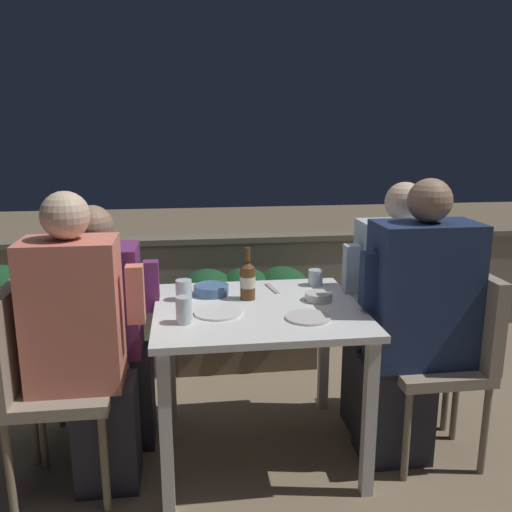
{
  "coord_description": "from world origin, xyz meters",
  "views": [
    {
      "loc": [
        -0.31,
        -2.29,
        1.52
      ],
      "look_at": [
        0.0,
        0.06,
        0.95
      ],
      "focal_mm": 38.0,
      "sensor_mm": 36.0,
      "label": 1
    }
  ],
  "objects_px": {
    "person_navy_jumper": "(414,324)",
    "person_blue_shirt": "(391,308)",
    "chair_right_far": "(427,324)",
    "person_coral_top": "(84,345)",
    "potted_plant": "(1,320)",
    "chair_right_near": "(453,345)",
    "person_purple_stripe": "(108,329)",
    "chair_left_near": "(37,370)",
    "beer_bottle": "(248,280)",
    "chair_left_far": "(65,340)"
  },
  "relations": [
    {
      "from": "chair_right_near",
      "to": "potted_plant",
      "type": "height_order",
      "value": "chair_right_near"
    },
    {
      "from": "person_coral_top",
      "to": "potted_plant",
      "type": "height_order",
      "value": "person_coral_top"
    },
    {
      "from": "chair_right_near",
      "to": "chair_left_far",
      "type": "bearing_deg",
      "value": 170.62
    },
    {
      "from": "beer_bottle",
      "to": "chair_left_near",
      "type": "bearing_deg",
      "value": -163.77
    },
    {
      "from": "chair_left_near",
      "to": "potted_plant",
      "type": "xyz_separation_m",
      "value": [
        -0.4,
        0.83,
        -0.06
      ]
    },
    {
      "from": "chair_right_far",
      "to": "person_blue_shirt",
      "type": "distance_m",
      "value": 0.22
    },
    {
      "from": "chair_left_far",
      "to": "chair_right_near",
      "type": "bearing_deg",
      "value": -9.38
    },
    {
      "from": "chair_right_near",
      "to": "chair_right_far",
      "type": "xyz_separation_m",
      "value": [
        0.01,
        0.28,
        0.0
      ]
    },
    {
      "from": "person_coral_top",
      "to": "person_blue_shirt",
      "type": "xyz_separation_m",
      "value": [
        1.43,
        0.3,
        -0.01
      ]
    },
    {
      "from": "chair_left_far",
      "to": "person_navy_jumper",
      "type": "xyz_separation_m",
      "value": [
        1.58,
        -0.29,
        0.11
      ]
    },
    {
      "from": "chair_left_near",
      "to": "person_navy_jumper",
      "type": "bearing_deg",
      "value": 0.89
    },
    {
      "from": "person_purple_stripe",
      "to": "person_navy_jumper",
      "type": "bearing_deg",
      "value": -11.99
    },
    {
      "from": "chair_right_far",
      "to": "person_blue_shirt",
      "type": "relative_size",
      "value": 0.7
    },
    {
      "from": "person_purple_stripe",
      "to": "beer_bottle",
      "type": "distance_m",
      "value": 0.7
    },
    {
      "from": "person_coral_top",
      "to": "chair_left_far",
      "type": "distance_m",
      "value": 0.37
    },
    {
      "from": "person_purple_stripe",
      "to": "person_coral_top",
      "type": "bearing_deg",
      "value": -98.66
    },
    {
      "from": "chair_left_far",
      "to": "person_purple_stripe",
      "type": "relative_size",
      "value": 0.76
    },
    {
      "from": "person_navy_jumper",
      "to": "person_blue_shirt",
      "type": "relative_size",
      "value": 1.03
    },
    {
      "from": "person_purple_stripe",
      "to": "chair_right_far",
      "type": "xyz_separation_m",
      "value": [
        1.58,
        -0.02,
        -0.05
      ]
    },
    {
      "from": "chair_left_near",
      "to": "chair_right_near",
      "type": "relative_size",
      "value": 1.0
    },
    {
      "from": "chair_right_near",
      "to": "person_blue_shirt",
      "type": "height_order",
      "value": "person_blue_shirt"
    },
    {
      "from": "chair_left_far",
      "to": "person_purple_stripe",
      "type": "xyz_separation_m",
      "value": [
        0.2,
        0.0,
        0.05
      ]
    },
    {
      "from": "chair_right_near",
      "to": "person_purple_stripe",
      "type": "bearing_deg",
      "value": 169.46
    },
    {
      "from": "chair_left_far",
      "to": "chair_right_near",
      "type": "distance_m",
      "value": 1.8
    },
    {
      "from": "chair_left_near",
      "to": "chair_right_far",
      "type": "bearing_deg",
      "value": 9.37
    },
    {
      "from": "chair_left_near",
      "to": "chair_right_far",
      "type": "xyz_separation_m",
      "value": [
        1.83,
        0.3,
        0.0
      ]
    },
    {
      "from": "person_coral_top",
      "to": "chair_left_far",
      "type": "xyz_separation_m",
      "value": [
        -0.15,
        0.32,
        -0.1
      ]
    },
    {
      "from": "person_coral_top",
      "to": "potted_plant",
      "type": "distance_m",
      "value": 1.03
    },
    {
      "from": "person_purple_stripe",
      "to": "chair_right_near",
      "type": "xyz_separation_m",
      "value": [
        1.58,
        -0.29,
        -0.05
      ]
    },
    {
      "from": "chair_right_far",
      "to": "beer_bottle",
      "type": "xyz_separation_m",
      "value": [
        -0.92,
        -0.04,
        0.28
      ]
    },
    {
      "from": "person_navy_jumper",
      "to": "person_blue_shirt",
      "type": "distance_m",
      "value": 0.28
    },
    {
      "from": "person_navy_jumper",
      "to": "potted_plant",
      "type": "height_order",
      "value": "person_navy_jumper"
    },
    {
      "from": "person_navy_jumper",
      "to": "person_purple_stripe",
      "type": "bearing_deg",
      "value": 168.01
    },
    {
      "from": "person_navy_jumper",
      "to": "chair_right_far",
      "type": "height_order",
      "value": "person_navy_jumper"
    },
    {
      "from": "chair_right_near",
      "to": "potted_plant",
      "type": "distance_m",
      "value": 2.36
    },
    {
      "from": "person_blue_shirt",
      "to": "potted_plant",
      "type": "bearing_deg",
      "value": 165.48
    },
    {
      "from": "chair_right_near",
      "to": "beer_bottle",
      "type": "height_order",
      "value": "beer_bottle"
    },
    {
      "from": "chair_left_near",
      "to": "person_coral_top",
      "type": "relative_size",
      "value": 0.7
    },
    {
      "from": "chair_right_near",
      "to": "person_navy_jumper",
      "type": "distance_m",
      "value": 0.22
    },
    {
      "from": "person_blue_shirt",
      "to": "person_purple_stripe",
      "type": "bearing_deg",
      "value": 179.28
    },
    {
      "from": "chair_left_far",
      "to": "person_blue_shirt",
      "type": "bearing_deg",
      "value": -0.63
    },
    {
      "from": "potted_plant",
      "to": "chair_right_near",
      "type": "bearing_deg",
      "value": -19.85
    },
    {
      "from": "chair_left_far",
      "to": "person_blue_shirt",
      "type": "xyz_separation_m",
      "value": [
        1.58,
        -0.02,
        0.09
      ]
    },
    {
      "from": "person_purple_stripe",
      "to": "potted_plant",
      "type": "relative_size",
      "value": 1.49
    },
    {
      "from": "chair_right_near",
      "to": "chair_right_far",
      "type": "height_order",
      "value": "same"
    },
    {
      "from": "chair_left_near",
      "to": "person_purple_stripe",
      "type": "distance_m",
      "value": 0.4
    },
    {
      "from": "beer_bottle",
      "to": "person_purple_stripe",
      "type": "bearing_deg",
      "value": 175.16
    },
    {
      "from": "person_navy_jumper",
      "to": "beer_bottle",
      "type": "xyz_separation_m",
      "value": [
        -0.72,
        0.24,
        0.17
      ]
    },
    {
      "from": "person_purple_stripe",
      "to": "potted_plant",
      "type": "height_order",
      "value": "person_purple_stripe"
    },
    {
      "from": "person_purple_stripe",
      "to": "person_navy_jumper",
      "type": "distance_m",
      "value": 1.41
    }
  ]
}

